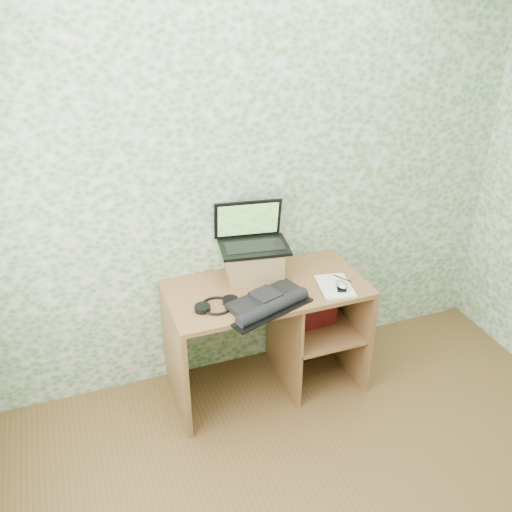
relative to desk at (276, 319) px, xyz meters
name	(u,v)px	position (x,y,z in m)	size (l,w,h in m)	color
wall_back	(249,183)	(-0.08, 0.28, 0.82)	(3.50, 3.50, 0.00)	silver
desk	(276,319)	(0.00, 0.00, 0.00)	(1.20, 0.60, 0.75)	brown
riser	(254,262)	(-0.11, 0.12, 0.37)	(0.32, 0.27, 0.19)	olive
laptop	(252,236)	(-0.11, 0.16, 0.53)	(0.45, 0.35, 0.27)	black
keyboard	(269,303)	(-0.14, -0.23, 0.29)	(0.52, 0.41, 0.07)	black
headphones	(217,305)	(-0.42, -0.13, 0.28)	(0.26, 0.21, 0.03)	black
notepad	(335,286)	(0.30, -0.17, 0.28)	(0.19, 0.27, 0.01)	silver
mouse	(341,286)	(0.33, -0.21, 0.30)	(0.06, 0.10, 0.03)	silver
pen	(343,278)	(0.38, -0.12, 0.28)	(0.01, 0.01, 0.12)	black
red_box	(316,304)	(0.26, -0.03, 0.07)	(0.27, 0.09, 0.32)	#9D0E15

